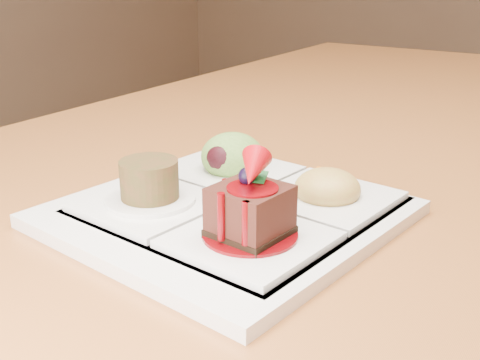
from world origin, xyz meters
The scene contains 3 objects.
dining_table centered at (0.00, 0.00, 0.68)m, with size 1.00×1.80×0.75m.
sampler_plate centered at (-0.06, -0.23, 0.77)m, with size 0.25×0.25×0.09m.
second_plate centered at (-0.06, -0.25, 0.76)m, with size 0.26×0.26×0.01m, color silver.
Camera 1 is at (0.21, -0.65, 0.97)m, focal length 45.00 mm.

